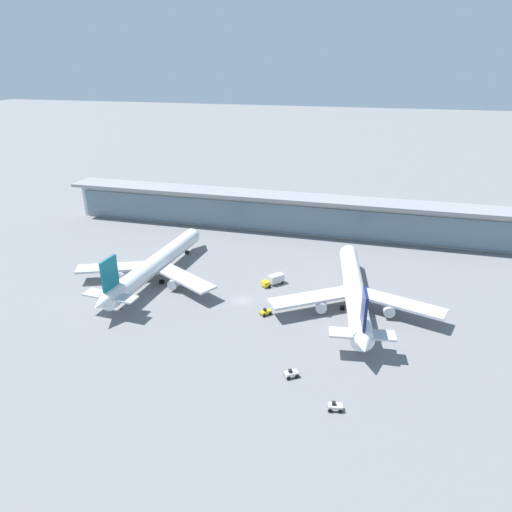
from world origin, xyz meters
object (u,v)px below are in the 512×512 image
object	(u,v)px
service_truck_under_wing_white	(335,407)
safety_cone_bravo	(121,308)
service_truck_by_tail_yellow	(274,279)
airliner_centre_stand	(354,291)
airliner_left_stand	(154,265)
service_truck_near_nose_white	(291,374)
safety_cone_alpha	(106,305)
service_truck_mid_apron_yellow	(266,312)

from	to	relation	value
service_truck_under_wing_white	safety_cone_bravo	distance (m)	66.61
service_truck_under_wing_white	service_truck_by_tail_yellow	xyz separation A→B (m)	(-23.87, 50.84, 0.82)
airliner_centre_stand	airliner_left_stand	bearing A→B (deg)	178.35
airliner_left_stand	airliner_centre_stand	size ratio (longest dim) A/B	1.00
service_truck_by_tail_yellow	service_truck_under_wing_white	bearing A→B (deg)	-64.85
service_truck_near_nose_white	safety_cone_alpha	size ratio (longest dim) A/B	4.75
service_truck_near_nose_white	service_truck_under_wing_white	distance (m)	13.02
service_truck_under_wing_white	airliner_centre_stand	bearing A→B (deg)	89.03
service_truck_by_tail_yellow	safety_cone_alpha	bearing A→B (deg)	-149.11
service_truck_under_wing_white	service_truck_mid_apron_yellow	bearing A→B (deg)	124.29
service_truck_near_nose_white	safety_cone_alpha	xyz separation A→B (m)	(-56.33, 17.30, -0.56)
service_truck_by_tail_yellow	safety_cone_bravo	xyz separation A→B (m)	(-37.91, -25.95, -1.37)
service_truck_mid_apron_yellow	service_truck_by_tail_yellow	bearing A→B (deg)	95.69
service_truck_near_nose_white	service_truck_under_wing_white	world-z (taller)	same
safety_cone_alpha	service_truck_mid_apron_yellow	bearing A→B (deg)	8.99
service_truck_under_wing_white	safety_cone_alpha	world-z (taller)	service_truck_under_wing_white
service_truck_under_wing_white	service_truck_by_tail_yellow	size ratio (longest dim) A/B	0.45
service_truck_mid_apron_yellow	service_truck_by_tail_yellow	size ratio (longest dim) A/B	0.47
service_truck_by_tail_yellow	service_truck_mid_apron_yellow	bearing A→B (deg)	-84.31
service_truck_near_nose_white	service_truck_by_tail_yellow	bearing A→B (deg)	107.55
service_truck_under_wing_white	service_truck_mid_apron_yellow	size ratio (longest dim) A/B	0.96
airliner_centre_stand	service_truck_near_nose_white	bearing A→B (deg)	-107.71
service_truck_by_tail_yellow	safety_cone_alpha	xyz separation A→B (m)	(-42.77, -25.59, -1.37)
service_truck_mid_apron_yellow	airliner_centre_stand	bearing A→B (deg)	24.11
airliner_centre_stand	safety_cone_alpha	size ratio (longest dim) A/B	88.33
service_truck_mid_apron_yellow	safety_cone_alpha	distance (m)	45.17
airliner_left_stand	airliner_centre_stand	xyz separation A→B (m)	(61.52, -1.77, 0.00)
airliner_centre_stand	service_truck_mid_apron_yellow	world-z (taller)	airliner_centre_stand
airliner_left_stand	service_truck_mid_apron_yellow	bearing A→B (deg)	-17.13
service_truck_near_nose_white	service_truck_by_tail_yellow	size ratio (longest dim) A/B	0.48
airliner_centre_stand	safety_cone_bravo	world-z (taller)	airliner_centre_stand
safety_cone_alpha	service_truck_near_nose_white	bearing A→B (deg)	-17.07
airliner_centre_stand	safety_cone_alpha	xyz separation A→B (m)	(-67.36, -17.24, -4.87)
service_truck_near_nose_white	safety_cone_alpha	bearing A→B (deg)	162.93
service_truck_by_tail_yellow	airliner_left_stand	bearing A→B (deg)	-169.90
airliner_left_stand	service_truck_near_nose_white	distance (m)	62.33
service_truck_under_wing_white	service_truck_mid_apron_yellow	xyz separation A→B (m)	(-22.03, 32.31, 0.00)
service_truck_under_wing_white	service_truck_by_tail_yellow	bearing A→B (deg)	115.15
service_truck_mid_apron_yellow	airliner_left_stand	bearing A→B (deg)	162.87
airliner_left_stand	safety_cone_bravo	bearing A→B (deg)	-92.92
airliner_left_stand	service_truck_near_nose_white	size ratio (longest dim) A/B	18.62
service_truck_by_tail_yellow	safety_cone_alpha	size ratio (longest dim) A/B	9.91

